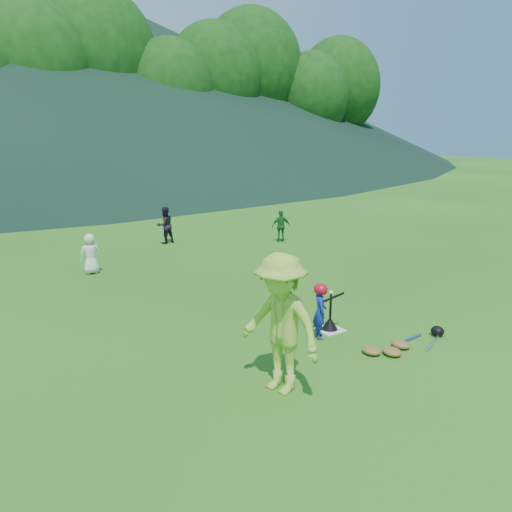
% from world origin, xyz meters
% --- Properties ---
extents(ground, '(120.00, 120.00, 0.00)m').
position_xyz_m(ground, '(0.00, 0.00, 0.00)').
color(ground, '#245D15').
rests_on(ground, ground).
extents(home_plate, '(0.45, 0.45, 0.02)m').
position_xyz_m(home_plate, '(0.00, 0.00, 0.01)').
color(home_plate, silver).
rests_on(home_plate, ground).
extents(baseball, '(0.08, 0.08, 0.08)m').
position_xyz_m(baseball, '(0.00, 0.00, 0.74)').
color(baseball, white).
rests_on(baseball, batting_tee).
extents(batter_child, '(0.38, 0.43, 0.99)m').
position_xyz_m(batter_child, '(-0.39, -0.16, 0.49)').
color(batter_child, navy).
rests_on(batter_child, ground).
extents(adult_coach, '(1.05, 1.45, 2.01)m').
position_xyz_m(adult_coach, '(-2.07, -1.27, 1.01)').
color(adult_coach, '#92BF38').
rests_on(adult_coach, ground).
extents(fielder_a, '(0.53, 0.36, 1.05)m').
position_xyz_m(fielder_a, '(-2.63, 6.30, 0.52)').
color(fielder_a, silver).
rests_on(fielder_a, ground).
extents(fielder_b, '(0.64, 0.54, 1.21)m').
position_xyz_m(fielder_b, '(0.44, 8.61, 0.60)').
color(fielder_b, black).
rests_on(fielder_b, ground).
extents(fielder_c, '(0.67, 0.46, 1.06)m').
position_xyz_m(fielder_c, '(3.75, 6.68, 0.53)').
color(fielder_c, '#1C6026').
rests_on(fielder_c, ground).
extents(batting_tee, '(0.30, 0.30, 0.68)m').
position_xyz_m(batting_tee, '(0.00, 0.00, 0.13)').
color(batting_tee, black).
rests_on(batting_tee, home_plate).
extents(batter_gear, '(0.73, 0.26, 0.35)m').
position_xyz_m(batter_gear, '(-0.36, -0.16, 0.89)').
color(batter_gear, '#B10B1E').
rests_on(batter_gear, ground).
extents(equipment_pile, '(1.80, 0.65, 0.19)m').
position_xyz_m(equipment_pile, '(0.49, -1.27, 0.07)').
color(equipment_pile, olive).
rests_on(equipment_pile, ground).
extents(outfield_fence, '(70.07, 0.08, 1.33)m').
position_xyz_m(outfield_fence, '(0.00, 28.00, 0.70)').
color(outfield_fence, gray).
rests_on(outfield_fence, ground).
extents(tree_line, '(70.04, 11.40, 14.82)m').
position_xyz_m(tree_line, '(0.20, 33.83, 8.21)').
color(tree_line, '#382314').
rests_on(tree_line, ground).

